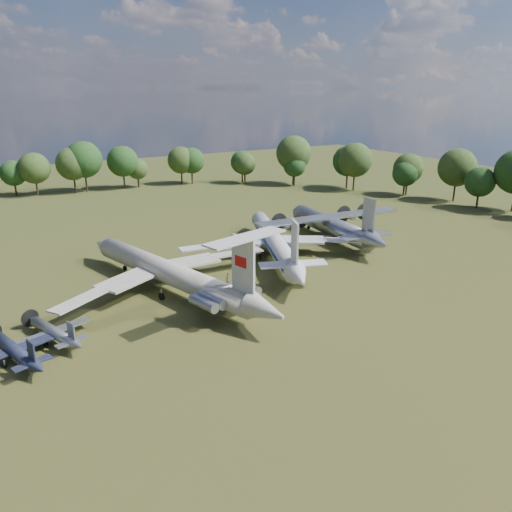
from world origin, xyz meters
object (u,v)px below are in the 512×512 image
an12_transport (331,228)px  small_prop_west (15,353)px  tu104_jet (274,245)px  person_on_il62 (228,279)px  il62_airliner (169,277)px  small_prop_northwest (54,334)px

an12_transport → small_prop_west: size_ratio=2.43×
tu104_jet → person_on_il62: size_ratio=25.09×
il62_airliner → person_on_il62: (3.37, -12.62, 3.23)m
il62_airliner → tu104_jet: (21.92, 5.67, -0.09)m
il62_airliner → an12_transport: size_ratio=1.36×
small_prop_west → person_on_il62: person_on_il62 is taller
an12_transport → person_on_il62: (-34.25, -21.99, 3.26)m
tu104_jet → person_on_il62: (-18.55, -18.29, 3.32)m
an12_transport → person_on_il62: person_on_il62 is taller
an12_transport → tu104_jet: bearing=-162.0°
il62_airliner → small_prop_west: size_ratio=3.30×
small_prop_northwest → person_on_il62: size_ratio=7.43×
person_on_il62 → small_prop_west: bearing=-31.9°
tu104_jet → small_prop_northwest: tu104_jet is taller
il62_airliner → small_prop_northwest: il62_airliner is taller
tu104_jet → small_prop_northwest: (-39.48, -13.65, -1.27)m
an12_transport → small_prop_northwest: bearing=-157.8°
small_prop_northwest → an12_transport: bearing=-1.9°
tu104_jet → an12_transport: an12_transport is taller
il62_airliner → small_prop_northwest: bearing=-170.5°
small_prop_west → person_on_il62: 25.89m
an12_transport → small_prop_west: 62.96m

